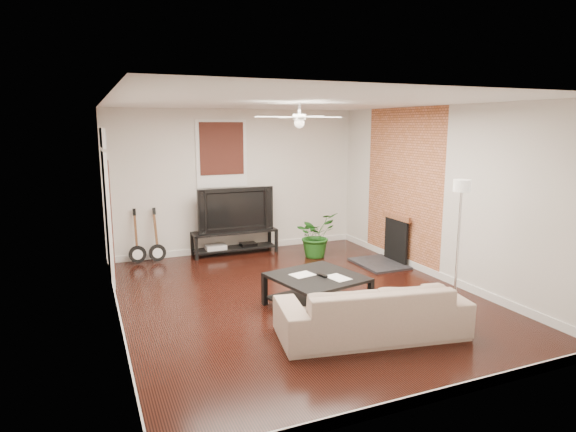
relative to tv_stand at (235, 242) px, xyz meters
name	(u,v)px	position (x,y,z in m)	size (l,w,h in m)	color
room	(299,203)	(0.13, -2.78, 1.17)	(5.01, 6.01, 2.81)	black
brick_accent	(402,187)	(2.62, -1.78, 1.17)	(0.02, 2.20, 2.80)	#B5653A
fireplace	(387,239)	(2.33, -1.78, 0.23)	(0.80, 1.10, 0.92)	black
window_back	(222,154)	(-0.17, 0.19, 1.72)	(1.00, 0.06, 1.30)	#35120E
door_left	(108,205)	(-2.33, -0.88, 1.02)	(0.08, 1.00, 2.50)	white
tv_stand	(235,242)	(0.00, 0.00, 0.00)	(1.66, 0.44, 0.47)	black
tv	(234,209)	(0.00, 0.02, 0.66)	(1.49, 0.20, 0.86)	black
coffee_table	(317,292)	(0.19, -3.25, 0.00)	(1.11, 1.11, 0.46)	black
sofa	(372,309)	(0.40, -4.31, 0.09)	(2.23, 0.87, 0.65)	#C1B191
floor_lamp	(458,249)	(1.75, -4.21, 0.68)	(0.30, 0.30, 1.82)	silver
potted_plant	(316,235)	(1.36, -0.82, 0.20)	(0.77, 0.67, 0.86)	#1E5C1A
guitar_left	(136,237)	(-1.85, -0.03, 0.27)	(0.31, 0.22, 1.01)	black
guitar_right	(157,236)	(-1.50, -0.06, 0.27)	(0.31, 0.22, 1.01)	black
ceiling_fan	(299,117)	(0.13, -2.78, 2.37)	(1.24, 1.24, 0.32)	white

